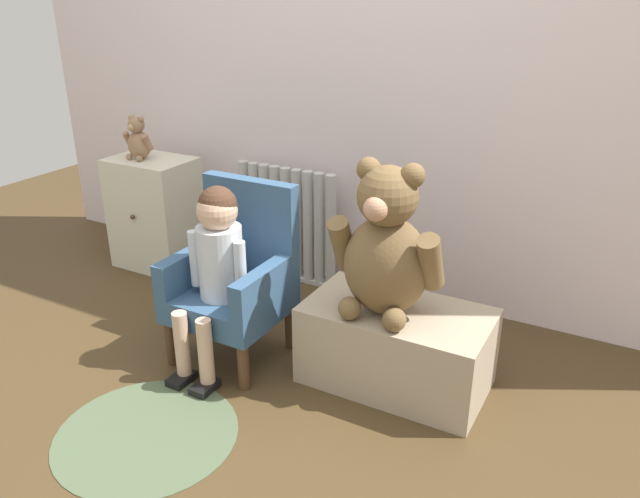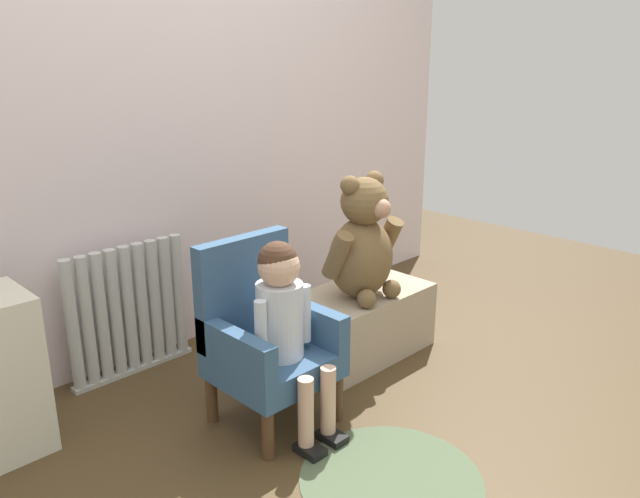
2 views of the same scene
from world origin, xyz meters
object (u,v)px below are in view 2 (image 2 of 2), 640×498
object	(u,v)px
child_figure	(284,311)
child_armchair	(265,337)
floor_rug	(391,479)
low_bench	(360,323)
radiator	(129,311)
large_teddy_bear	(363,244)

from	to	relation	value
child_figure	child_armchair	bearing A→B (deg)	90.00
child_figure	floor_rug	xyz separation A→B (m)	(0.04, -0.47, -0.47)
child_armchair	low_bench	size ratio (longest dim) A/B	1.04
child_armchair	child_figure	bearing A→B (deg)	-90.00
low_bench	radiator	bearing A→B (deg)	144.90
child_figure	low_bench	bearing A→B (deg)	17.81
large_teddy_bear	child_figure	bearing A→B (deg)	-164.69
low_bench	large_teddy_bear	bearing A→B (deg)	-133.92
radiator	low_bench	world-z (taller)	radiator
low_bench	large_teddy_bear	distance (m)	0.40
radiator	child_figure	size ratio (longest dim) A/B	0.80
large_teddy_bear	floor_rug	world-z (taller)	large_teddy_bear
child_armchair	child_figure	world-z (taller)	child_figure
floor_rug	child_armchair	bearing A→B (deg)	93.73
child_armchair	low_bench	distance (m)	0.67
child_armchair	floor_rug	xyz separation A→B (m)	(0.04, -0.59, -0.33)
child_figure	low_bench	distance (m)	0.75
child_figure	large_teddy_bear	world-z (taller)	large_teddy_bear
child_figure	floor_rug	world-z (taller)	child_figure
radiator	low_bench	xyz separation A→B (m)	(0.83, -0.59, -0.13)
radiator	child_figure	xyz separation A→B (m)	(0.19, -0.79, 0.18)
radiator	large_teddy_bear	distance (m)	1.05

